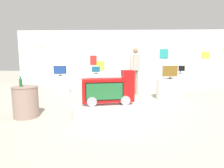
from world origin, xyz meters
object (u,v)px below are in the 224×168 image
Objects in this scene: main_display_pedestal at (108,110)px; bottle_on_side_table at (21,82)px; display_pedestal_right_rear at (180,81)px; shopper_browsing_near_truck at (135,68)px; tv_on_left_rear at (96,70)px; novelty_firetruck_tv at (109,90)px; tv_on_center_rear at (170,71)px; side_table_round at (26,102)px; tv_on_far_right at (60,70)px; display_pedestal_center_rear at (169,89)px; tv_on_right_rear at (180,69)px; display_pedestal_left_rear at (96,81)px; display_pedestal_far_right at (61,85)px.

bottle_on_side_table is (-2.04, -0.14, 0.69)m from main_display_pedestal.
display_pedestal_right_rear is 0.47× the size of shopper_browsing_near_truck.
tv_on_left_rear is 0.47× the size of display_pedestal_right_rear.
novelty_firetruck_tv is 2.81m from tv_on_center_rear.
tv_on_left_rear is 0.22× the size of shopper_browsing_near_truck.
novelty_firetruck_tv is 4.04m from tv_on_left_rear.
bottle_on_side_table is (-0.08, -0.01, 0.46)m from side_table_round.
tv_on_far_right is 3.05m from side_table_round.
novelty_firetruck_tv is at bearing -107.79° from shopper_browsing_near_truck.
bottle_on_side_table is at bearing -176.07° from main_display_pedestal.
novelty_firetruck_tv is at bearing -78.83° from tv_on_left_rear.
tv_on_left_rear reaches higher than main_display_pedestal.
display_pedestal_right_rear is (1.08, 2.27, 0.00)m from display_pedestal_center_rear.
display_pedestal_right_rear is 0.54m from tv_on_right_rear.
display_pedestal_right_rear is at bearing 4.32° from display_pedestal_left_rear.
display_pedestal_left_rear is 0.46× the size of shopper_browsing_near_truck.
tv_on_left_rear is 0.45× the size of display_pedestal_center_rear.
tv_on_far_right is (-2.05, 2.88, 0.77)m from main_display_pedestal.
display_pedestal_left_rear is 1.36× the size of tv_on_center_rear.
tv_on_center_rear is 1.31m from shopper_browsing_near_truck.
tv_on_center_rear reaches higher than tv_on_left_rear.
display_pedestal_right_rear and display_pedestal_far_right have the same top height.
bottle_on_side_table is (-1.28, -4.10, 0.49)m from display_pedestal_left_rear.
display_pedestal_center_rear is 1.18× the size of display_pedestal_far_right.
tv_on_right_rear is 6.68m from side_table_round.
tv_on_center_rear is 0.80× the size of display_pedestal_far_right.
side_table_round is (-1.20, -4.08, -0.49)m from tv_on_left_rear.
display_pedestal_left_rear is 2.20m from shopper_browsing_near_truck.
tv_on_right_rear is 5.30m from tv_on_far_right.
novelty_firetruck_tv reaches higher than side_table_round.
tv_on_center_rear is at bearing 45.16° from novelty_firetruck_tv.
display_pedestal_right_rear is 6.66m from side_table_round.
tv_on_center_rear is 0.71× the size of display_pedestal_right_rear.
tv_on_center_rear is 2.45× the size of bottle_on_side_table.
main_display_pedestal is 2.82m from display_pedestal_center_rear.
tv_on_center_rear is 4.14m from tv_on_far_right.
display_pedestal_center_rear is 2.24× the size of tv_on_right_rear.
shopper_browsing_near_truck reaches higher than display_pedestal_far_right.
display_pedestal_left_rear is at bearing -175.74° from tv_on_right_rear.
tv_on_right_rear is 0.22× the size of shopper_browsing_near_truck.
shopper_browsing_near_truck reaches higher than side_table_round.
tv_on_left_rear is 0.67× the size of tv_on_center_rear.
tv_on_far_right reaches higher than display_pedestal_right_rear.
tv_on_far_right is at bearing -165.03° from tv_on_right_rear.
main_display_pedestal is 3.62m from tv_on_far_right.
novelty_firetruck_tv reaches higher than bottle_on_side_table.
tv_on_far_right reaches higher than main_display_pedestal.
display_pedestal_center_rear is (1.97, 1.98, -0.29)m from novelty_firetruck_tv.
shopper_browsing_near_truck reaches higher than tv_on_left_rear.
main_display_pedestal is 2.35× the size of side_table_round.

